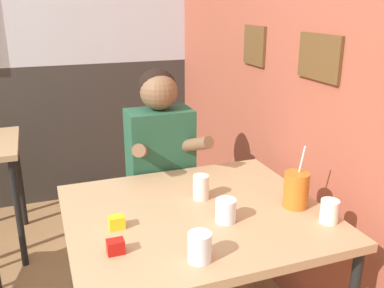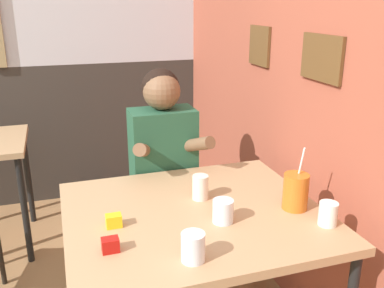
{
  "view_description": "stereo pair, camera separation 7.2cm",
  "coord_description": "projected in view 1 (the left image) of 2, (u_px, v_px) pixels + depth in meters",
  "views": [
    {
      "loc": [
        0.06,
        -1.11,
        1.57
      ],
      "look_at": [
        0.68,
        0.56,
        0.97
      ],
      "focal_mm": 40.0,
      "sensor_mm": 36.0,
      "label": 1
    },
    {
      "loc": [
        0.13,
        -1.14,
        1.57
      ],
      "look_at": [
        0.68,
        0.56,
        0.97
      ],
      "focal_mm": 40.0,
      "sensor_mm": 36.0,
      "label": 2
    }
  ],
  "objects": [
    {
      "name": "person_seated",
      "position": [
        161.0,
        179.0,
        2.32
      ],
      "size": [
        0.42,
        0.4,
        1.24
      ],
      "color": "#235138",
      "rests_on": "ground_plane"
    },
    {
      "name": "glass_center",
      "position": [
        329.0,
        211.0,
        1.67
      ],
      "size": [
        0.07,
        0.07,
        0.09
      ],
      "color": "silver",
      "rests_on": "main_table"
    },
    {
      "name": "condiment_ketchup",
      "position": [
        116.0,
        247.0,
        1.47
      ],
      "size": [
        0.06,
        0.04,
        0.05
      ],
      "color": "#B7140F",
      "rests_on": "main_table"
    },
    {
      "name": "back_wall",
      "position": [
        18.0,
        31.0,
        3.09
      ],
      "size": [
        5.5,
        0.09,
        2.7
      ],
      "color": "silver",
      "rests_on": "ground_plane"
    },
    {
      "name": "cocktail_pitcher",
      "position": [
        296.0,
        190.0,
        1.79
      ],
      "size": [
        0.11,
        0.11,
        0.27
      ],
      "color": "#C6661E",
      "rests_on": "main_table"
    },
    {
      "name": "glass_near_pitcher",
      "position": [
        200.0,
        247.0,
        1.42
      ],
      "size": [
        0.08,
        0.08,
        0.1
      ],
      "color": "silver",
      "rests_on": "main_table"
    },
    {
      "name": "brick_wall_right",
      "position": [
        254.0,
        40.0,
        2.47
      ],
      "size": [
        0.08,
        4.29,
        2.7
      ],
      "color": "#9E4C38",
      "rests_on": "ground_plane"
    },
    {
      "name": "condiment_mustard",
      "position": [
        117.0,
        222.0,
        1.63
      ],
      "size": [
        0.06,
        0.04,
        0.05
      ],
      "color": "yellow",
      "rests_on": "main_table"
    },
    {
      "name": "glass_by_brick",
      "position": [
        226.0,
        210.0,
        1.68
      ],
      "size": [
        0.08,
        0.08,
        0.09
      ],
      "color": "silver",
      "rests_on": "main_table"
    },
    {
      "name": "main_table",
      "position": [
        196.0,
        224.0,
        1.79
      ],
      "size": [
        1.05,
        0.92,
        0.74
      ],
      "color": "tan",
      "rests_on": "ground_plane"
    },
    {
      "name": "glass_far_side",
      "position": [
        201.0,
        187.0,
        1.87
      ],
      "size": [
        0.07,
        0.07,
        0.11
      ],
      "color": "silver",
      "rests_on": "main_table"
    }
  ]
}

